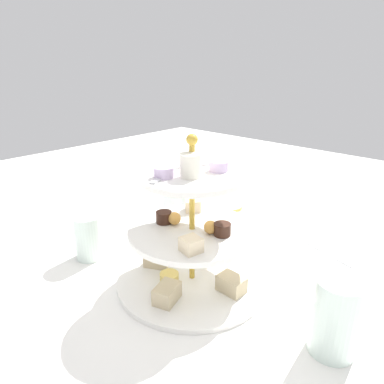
{
  "coord_description": "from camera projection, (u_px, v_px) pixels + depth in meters",
  "views": [
    {
      "loc": [
        0.42,
        0.39,
        0.4
      ],
      "look_at": [
        0.0,
        0.0,
        0.18
      ],
      "focal_mm": 32.88,
      "sensor_mm": 36.0,
      "label": 1
    }
  ],
  "objects": [
    {
      "name": "ground_plane",
      "position": [
        192.0,
        282.0,
        0.68
      ],
      "size": [
        2.4,
        2.4,
        0.0
      ],
      "primitive_type": "plane",
      "color": "white"
    },
    {
      "name": "tiered_serving_stand",
      "position": [
        192.0,
        243.0,
        0.65
      ],
      "size": [
        0.29,
        0.29,
        0.29
      ],
      "color": "white",
      "rests_on": "ground_plane"
    },
    {
      "name": "water_glass_tall_right",
      "position": [
        336.0,
        317.0,
        0.5
      ],
      "size": [
        0.07,
        0.07,
        0.12
      ],
      "primitive_type": "cylinder",
      "color": "silver",
      "rests_on": "ground_plane"
    },
    {
      "name": "water_glass_short_left",
      "position": [
        174.0,
        208.0,
        0.91
      ],
      "size": [
        0.06,
        0.06,
        0.08
      ],
      "primitive_type": "cylinder",
      "color": "silver",
      "rests_on": "ground_plane"
    },
    {
      "name": "teacup_with_saucer",
      "position": [
        230.0,
        215.0,
        0.91
      ],
      "size": [
        0.09,
        0.09,
        0.05
      ],
      "color": "white",
      "rests_on": "ground_plane"
    },
    {
      "name": "butter_knife_right",
      "position": [
        320.0,
        249.0,
        0.79
      ],
      "size": [
        0.06,
        0.17,
        0.0
      ],
      "primitive_type": "cube",
      "rotation": [
        0.0,
        0.0,
        4.41
      ],
      "color": "silver",
      "rests_on": "ground_plane"
    },
    {
      "name": "water_glass_mid_back",
      "position": [
        89.0,
        237.0,
        0.75
      ],
      "size": [
        0.06,
        0.06,
        0.1
      ],
      "primitive_type": "cylinder",
      "color": "silver",
      "rests_on": "ground_plane"
    }
  ]
}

